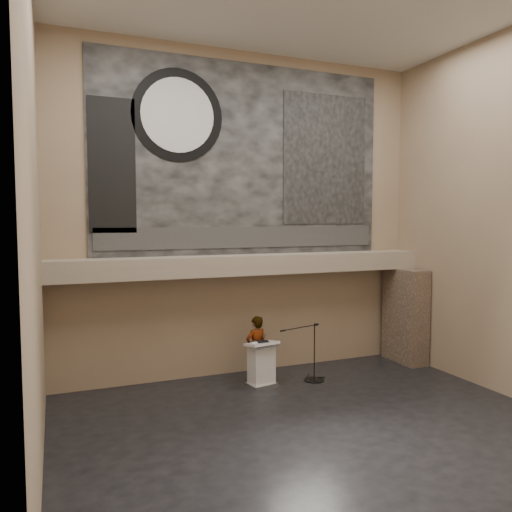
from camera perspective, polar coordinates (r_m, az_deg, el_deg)
name	(u,v)px	position (r m, az deg, el deg)	size (l,w,h in m)	color
floor	(317,428)	(10.52, 6.94, -18.90)	(10.00, 10.00, 0.00)	black
wall_back	(245,215)	(13.31, -1.30, 4.74)	(10.00, 0.02, 8.50)	#8C7259
wall_front	(485,209)	(6.49, 24.75, 4.95)	(10.00, 0.02, 8.50)	#8C7259
wall_left	(34,211)	(8.45, -24.03, 4.71)	(0.02, 8.00, 8.50)	#8C7259
wall_right	(510,214)	(12.88, 27.02, 4.31)	(0.02, 8.00, 8.50)	#8C7259
soffit	(250,265)	(12.99, -0.66, -0.98)	(10.00, 0.80, 0.50)	gray
sprinkler_left	(191,278)	(12.48, -7.44, -2.52)	(0.04, 0.04, 0.06)	#B2893D
sprinkler_right	(315,272)	(13.78, 6.79, -1.88)	(0.04, 0.04, 0.06)	#B2893D
banner	(245,160)	(13.38, -1.26, 10.97)	(8.00, 0.05, 5.00)	black
banner_text_strip	(246,237)	(13.26, -1.19, 2.15)	(7.76, 0.02, 0.55)	#2C2C2C
banner_clock_rim	(178,115)	(12.98, -8.94, 15.60)	(2.30, 2.30, 0.02)	black
banner_clock_face	(178,115)	(12.96, -8.92, 15.62)	(1.84, 1.84, 0.02)	silver
banner_building_print	(325,160)	(14.38, 7.93, 10.86)	(2.60, 0.02, 3.60)	black
banner_brick_print	(112,166)	(12.51, -16.13, 9.89)	(1.10, 0.02, 3.20)	black
stone_pier	(405,315)	(15.17, 16.69, -6.51)	(0.60, 1.40, 2.70)	#46362B
lectern	(261,364)	(12.61, 0.62, -12.24)	(0.83, 0.66, 1.14)	silver
binder	(263,342)	(12.45, 0.80, -9.77)	(0.27, 0.22, 0.04)	black
papers	(257,343)	(12.35, 0.08, -9.96)	(0.21, 0.28, 0.01)	white
speaker_person	(256,348)	(12.98, 0.01, -10.49)	(0.61, 0.40, 1.66)	beige
mic_stand	(313,372)	(13.18, 6.55, -13.08)	(1.36, 0.58, 1.48)	black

